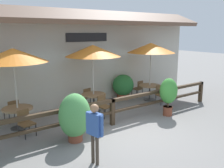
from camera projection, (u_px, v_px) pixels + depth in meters
The scene contains 19 objects.
ground_plane at pixel (131, 134), 8.05m from camera, with size 60.00×60.00×0.00m, color slate.
building_facade at pixel (71, 57), 10.85m from camera, with size 14.28×1.49×4.23m.
patio_railing at pixel (112, 106), 8.73m from camera, with size 10.40×0.14×0.95m.
patio_umbrella_near at pixel (13, 55), 8.02m from camera, with size 2.22×2.22×2.77m.
dining_table_near at pixel (18, 112), 8.42m from camera, with size 1.01×1.01×0.74m.
chair_near_streetside at pixel (26, 122), 7.87m from camera, with size 0.51×0.51×0.83m.
chair_near_wallside at pixel (12, 110), 9.05m from camera, with size 0.50×0.50×0.83m.
patio_umbrella_middle at pixel (93, 51), 9.86m from camera, with size 2.22×2.22×2.77m.
dining_table_middle at pixel (94, 97), 10.26m from camera, with size 1.01×1.01×0.74m.
chair_middle_streetside at pixel (104, 105), 9.65m from camera, with size 0.47×0.47×0.83m.
chair_middle_wallside at pixel (85, 96), 10.94m from camera, with size 0.49×0.49×0.83m.
patio_umbrella_far at pixel (151, 48), 11.57m from camera, with size 2.22×2.22×2.77m.
dining_table_far at pixel (150, 88), 11.97m from camera, with size 1.01×1.01×0.74m.
chair_far_streetside at pixel (161, 94), 11.40m from camera, with size 0.48×0.48×0.83m.
chair_far_wallside at pixel (138, 88), 12.54m from camera, with size 0.48×0.48×0.83m.
potted_plant_broad_leaf at pixel (168, 93), 9.70m from camera, with size 0.72×0.65×1.49m.
potted_plant_tall_tropical at pixel (75, 116), 7.42m from camera, with size 0.97×0.88×1.49m.
potted_plant_entrance_palm at pixel (123, 86), 12.14m from camera, with size 1.06×0.95×1.21m.
pedestrian at pixel (95, 126), 6.07m from camera, with size 0.27×0.54×1.56m.
Camera 1 is at (-4.92, -5.73, 3.28)m, focal length 40.00 mm.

